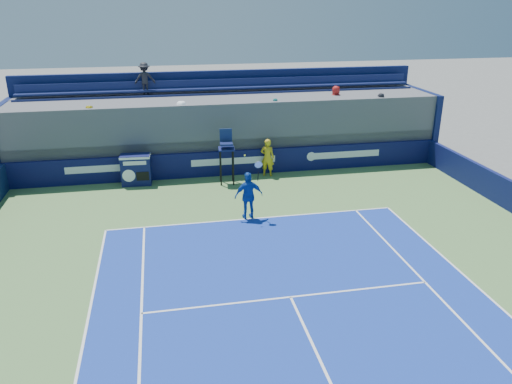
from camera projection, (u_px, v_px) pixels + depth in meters
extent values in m
imported|color=gold|center=(267.00, 157.00, 23.37)|extent=(0.77, 0.66, 1.79)
cube|color=white|center=(254.00, 218.00, 19.05)|extent=(10.97, 0.07, 0.00)
cube|color=white|center=(291.00, 297.00, 14.03)|extent=(8.23, 0.07, 0.00)
cube|color=#0B0E41|center=(233.00, 163.00, 23.61)|extent=(20.40, 0.20, 1.20)
cube|color=white|center=(102.00, 169.00, 22.40)|extent=(3.20, 0.01, 0.32)
cube|color=white|center=(234.00, 161.00, 23.47)|extent=(4.00, 0.01, 0.32)
cube|color=white|center=(345.00, 155.00, 24.45)|extent=(3.60, 0.01, 0.32)
cylinder|color=white|center=(311.00, 157.00, 24.15)|extent=(0.44, 0.01, 0.44)
cube|color=#0E1246|center=(136.00, 170.00, 22.35)|extent=(1.34, 0.77, 1.40)
cube|color=white|center=(135.00, 156.00, 22.13)|extent=(1.36, 0.79, 0.10)
cylinder|color=white|center=(129.00, 176.00, 22.04)|extent=(0.56, 0.05, 0.56)
cube|color=black|center=(143.00, 176.00, 22.13)|extent=(0.55, 0.05, 0.40)
cube|color=silver|center=(135.00, 163.00, 21.87)|extent=(1.00, 0.07, 0.18)
cylinder|color=black|center=(221.00, 169.00, 22.16)|extent=(0.08, 0.08, 1.60)
cylinder|color=black|center=(233.00, 168.00, 22.22)|extent=(0.08, 0.08, 1.60)
cylinder|color=black|center=(220.00, 165.00, 22.68)|extent=(0.08, 0.08, 1.60)
cylinder|color=black|center=(233.00, 164.00, 22.74)|extent=(0.08, 0.08, 1.60)
cube|color=#0F164E|center=(226.00, 149.00, 22.15)|extent=(0.75, 0.75, 0.06)
cube|color=#141C4B|center=(226.00, 144.00, 21.97)|extent=(0.58, 0.49, 0.08)
cube|color=#14234D|center=(226.00, 135.00, 22.19)|extent=(0.55, 0.10, 0.60)
imported|color=#1547AC|center=(249.00, 196.00, 18.77)|extent=(1.11, 0.52, 1.84)
cylinder|color=black|center=(258.00, 176.00, 18.51)|extent=(0.03, 0.15, 0.39)
torus|color=silver|center=(258.00, 165.00, 18.27)|extent=(0.30, 0.12, 0.29)
cylinder|color=white|center=(258.00, 165.00, 18.27)|extent=(0.25, 0.09, 0.24)
sphere|color=yellow|center=(245.00, 156.00, 18.07)|extent=(0.07, 0.07, 0.07)
cube|color=#505055|center=(227.00, 131.00, 24.96)|extent=(20.40, 3.60, 3.38)
cube|color=#505055|center=(231.00, 142.00, 23.80)|extent=(20.40, 0.90, 0.55)
cube|color=#151F51|center=(232.00, 133.00, 23.54)|extent=(20.00, 0.45, 0.08)
cube|color=#151F51|center=(231.00, 127.00, 23.69)|extent=(20.00, 0.06, 0.45)
cube|color=#505055|center=(229.00, 126.00, 24.42)|extent=(20.40, 0.90, 0.55)
cube|color=#151F51|center=(229.00, 117.00, 24.16)|extent=(20.00, 0.45, 0.08)
cube|color=#151F51|center=(228.00, 112.00, 24.32)|extent=(20.00, 0.06, 0.45)
cube|color=#505055|center=(226.00, 111.00, 25.05)|extent=(20.40, 0.90, 0.55)
cube|color=#151F51|center=(226.00, 102.00, 24.78)|extent=(20.00, 0.45, 0.08)
cube|color=#151F51|center=(225.00, 97.00, 24.94)|extent=(20.00, 0.06, 0.45)
cube|color=#505055|center=(223.00, 97.00, 25.67)|extent=(20.40, 0.90, 0.55)
cube|color=#151F51|center=(223.00, 88.00, 25.41)|extent=(20.00, 0.45, 0.08)
cube|color=#151F51|center=(222.00, 83.00, 25.57)|extent=(20.00, 0.06, 0.45)
cube|color=#0C1647|center=(222.00, 112.00, 26.56)|extent=(20.80, 0.30, 4.40)
cube|color=#0C1647|center=(6.00, 141.00, 23.11)|extent=(0.30, 3.90, 3.40)
cube|color=#0C1647|center=(418.00, 121.00, 26.80)|extent=(0.30, 3.90, 3.40)
imported|color=gold|center=(90.00, 125.00, 22.21)|extent=(0.93, 0.79, 1.70)
imported|color=white|center=(182.00, 120.00, 22.93)|extent=(1.24, 0.87, 1.75)
imported|color=teal|center=(275.00, 116.00, 23.72)|extent=(1.05, 0.56, 1.71)
imported|color=#B11B19|center=(335.00, 101.00, 24.96)|extent=(0.76, 0.52, 1.51)
imported|color=black|center=(379.00, 111.00, 24.64)|extent=(0.74, 0.58, 1.80)
imported|color=black|center=(145.00, 78.00, 24.55)|extent=(1.02, 0.61, 1.55)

